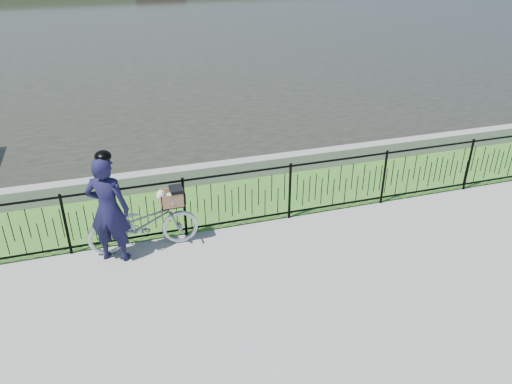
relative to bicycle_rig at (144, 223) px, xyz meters
name	(u,v)px	position (x,y,z in m)	size (l,w,h in m)	color
ground	(266,276)	(1.74, -1.40, -0.50)	(120.00, 120.00, 0.00)	gray
grass_strip	(226,201)	(1.74, 1.20, -0.50)	(60.00, 2.00, 0.01)	#386E22
water	(121,6)	(1.74, 31.60, -0.50)	(120.00, 120.00, 0.00)	black
quay_wall	(214,172)	(1.74, 2.20, -0.30)	(60.00, 0.30, 0.40)	gray
fence	(239,199)	(1.74, 0.20, 0.07)	(14.00, 0.06, 1.15)	black
bicycle_rig	(144,223)	(0.00, 0.00, 0.00)	(1.88, 0.65, 1.10)	#B7BCC4
cyclist	(108,208)	(-0.54, -0.16, 0.46)	(0.81, 0.68, 1.95)	black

